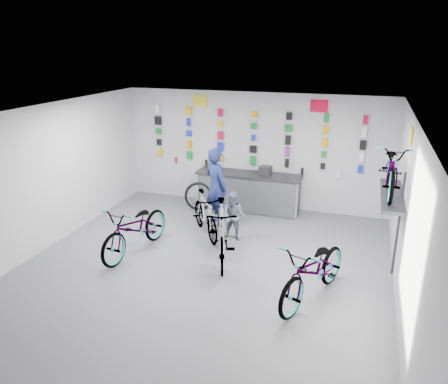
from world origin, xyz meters
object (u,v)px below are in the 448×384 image
(counter, at_px, (248,192))
(bike_right, at_px, (314,271))
(bike_center, at_px, (221,233))
(bike_left, at_px, (136,228))
(customer, at_px, (233,217))
(bike_service, at_px, (205,215))
(clerk, at_px, (216,187))

(counter, relative_size, bike_right, 1.29)
(bike_center, bearing_deg, counter, 75.12)
(bike_center, xyz_separation_m, bike_right, (1.93, -0.87, -0.05))
(bike_left, relative_size, customer, 1.87)
(bike_center, xyz_separation_m, bike_service, (-0.72, 1.02, -0.10))
(counter, xyz_separation_m, bike_right, (2.15, -3.73, 0.06))
(customer, bearing_deg, clerk, 132.74)
(counter, distance_m, bike_left, 3.47)
(counter, xyz_separation_m, bike_center, (0.22, -2.86, 0.12))
(bike_left, distance_m, bike_center, 1.80)
(bike_right, xyz_separation_m, customer, (-1.99, 1.86, 0.00))
(bike_center, height_order, customer, bike_center)
(counter, height_order, bike_left, bike_left)
(counter, bearing_deg, clerk, -113.57)
(counter, height_order, bike_center, bike_center)
(bike_service, bearing_deg, bike_center, -91.94)
(bike_left, xyz_separation_m, clerk, (1.07, 1.96, 0.39))
(clerk, bearing_deg, customer, 165.37)
(bike_left, relative_size, bike_service, 1.23)
(bike_service, distance_m, customer, 0.67)
(bike_left, height_order, clerk, clerk)
(bike_center, bearing_deg, bike_left, 168.20)
(customer, bearing_deg, counter, 95.93)
(counter, distance_m, bike_service, 1.91)
(counter, distance_m, bike_center, 2.87)
(bike_center, bearing_deg, clerk, 93.20)
(bike_left, xyz_separation_m, bike_service, (1.06, 1.25, -0.04))
(counter, bearing_deg, customer, -84.87)
(counter, height_order, bike_right, bike_right)
(bike_right, distance_m, bike_service, 3.26)
(bike_service, height_order, clerk, clerk)
(counter, relative_size, bike_left, 1.30)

